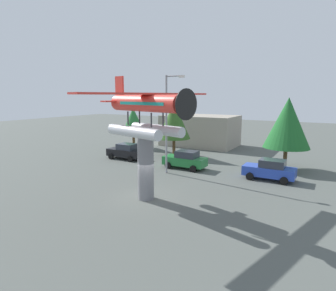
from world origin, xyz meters
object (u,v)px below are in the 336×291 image
at_px(car_near_black, 126,151).
at_px(tree_east, 174,120).
at_px(floatplane_monument, 146,111).
at_px(car_mid_green, 185,160).
at_px(tree_center_back, 287,123).
at_px(storefront_building, 200,130).
at_px(tree_west, 133,120).
at_px(display_pedestal, 146,168).
at_px(car_far_blue, 270,170).
at_px(streetlight_primary, 168,118).

bearing_deg(car_near_black, tree_east, -131.43).
height_order(floatplane_monument, tree_east, floatplane_monument).
xyz_separation_m(floatplane_monument, car_near_black, (-9.29, 9.39, -5.16)).
bearing_deg(car_mid_green, tree_center_back, -151.87).
height_order(storefront_building, tree_east, tree_east).
bearing_deg(tree_west, display_pedestal, -50.76).
height_order(storefront_building, tree_west, tree_west).
relative_size(car_mid_green, car_far_blue, 1.00).
distance_m(car_near_black, car_mid_green, 7.67).
xyz_separation_m(car_far_blue, tree_west, (-19.35, 6.83, 2.88)).
bearing_deg(car_near_black, display_pedestal, 134.41).
height_order(streetlight_primary, tree_east, streetlight_primary).
distance_m(display_pedestal, tree_east, 14.80).
relative_size(storefront_building, tree_west, 1.85).
distance_m(tree_east, tree_center_back, 12.33).
xyz_separation_m(streetlight_primary, tree_center_back, (9.01, 6.83, -0.55)).
xyz_separation_m(floatplane_monument, streetlight_primary, (-2.21, 6.63, -1.01)).
bearing_deg(streetlight_primary, display_pedestal, -72.43).
height_order(floatplane_monument, tree_center_back, floatplane_monument).
bearing_deg(car_far_blue, streetlight_primary, 15.95).
bearing_deg(car_near_black, tree_center_back, -165.81).
bearing_deg(tree_west, car_far_blue, -19.45).
relative_size(display_pedestal, tree_east, 0.69).
bearing_deg(display_pedestal, car_near_black, 134.41).
bearing_deg(tree_center_back, streetlight_primary, -142.84).
distance_m(car_mid_green, storefront_building, 13.83).
bearing_deg(tree_west, tree_center_back, -6.95).
relative_size(car_near_black, car_mid_green, 1.00).
relative_size(streetlight_primary, tree_east, 1.39).
height_order(floatplane_monument, car_near_black, floatplane_monument).
bearing_deg(floatplane_monument, display_pedestal, 180.00).
xyz_separation_m(streetlight_primary, storefront_building, (-3.73, 15.41, -2.90)).
distance_m(floatplane_monument, tree_east, 14.86).
bearing_deg(tree_east, display_pedestal, -68.39).
bearing_deg(car_far_blue, tree_center_back, -96.82).
bearing_deg(streetlight_primary, floatplane_monument, -71.53).
xyz_separation_m(floatplane_monument, tree_center_back, (6.80, 13.46, -1.56)).
xyz_separation_m(display_pedestal, car_near_black, (-9.17, 9.36, -1.31)).
bearing_deg(tree_east, streetlight_primary, -64.80).
bearing_deg(streetlight_primary, tree_west, 139.56).
height_order(car_near_black, streetlight_primary, streetlight_primary).
bearing_deg(tree_center_back, car_far_blue, -96.82).
height_order(streetlight_primary, storefront_building, streetlight_primary).
xyz_separation_m(floatplane_monument, storefront_building, (-5.94, 22.03, -3.91)).
height_order(car_near_black, tree_east, tree_east).
bearing_deg(tree_west, car_near_black, -59.79).
xyz_separation_m(tree_west, tree_east, (7.55, -2.22, 0.43)).
relative_size(floatplane_monument, tree_east, 1.63).
distance_m(display_pedestal, car_mid_green, 9.14).
distance_m(display_pedestal, streetlight_primary, 7.48).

